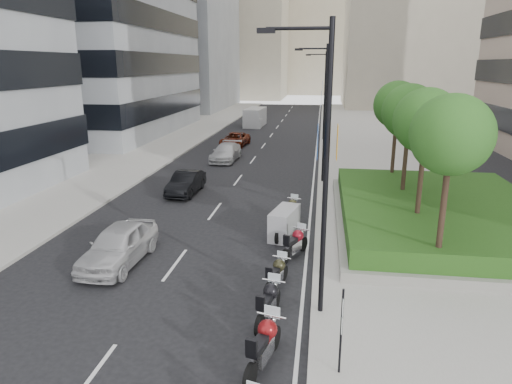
% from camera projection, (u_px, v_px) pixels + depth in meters
% --- Properties ---
extents(ground, '(160.00, 160.00, 0.00)m').
position_uv_depth(ground, '(182.00, 321.00, 14.29)').
color(ground, black).
rests_on(ground, ground).
extents(sidewalk_right, '(10.00, 100.00, 0.15)m').
position_uv_depth(sidewalk_right, '(375.00, 151.00, 41.62)').
color(sidewalk_right, '#9E9B93').
rests_on(sidewalk_right, ground).
extents(sidewalk_left, '(8.00, 100.00, 0.15)m').
position_uv_depth(sidewalk_left, '(154.00, 146.00, 44.51)').
color(sidewalk_left, '#9E9B93').
rests_on(sidewalk_left, ground).
extents(lane_edge, '(0.12, 100.00, 0.01)m').
position_uv_depth(lane_edge, '(316.00, 151.00, 42.37)').
color(lane_edge, silver).
rests_on(lane_edge, ground).
extents(lane_centre, '(0.12, 100.00, 0.01)m').
position_uv_depth(lane_centre, '(261.00, 149.00, 43.08)').
color(lane_centre, silver).
rests_on(lane_centre, ground).
extents(building_grey_far, '(22.00, 26.00, 30.00)m').
position_uv_depth(building_grey_far, '(165.00, 21.00, 80.23)').
color(building_grey_far, gray).
rests_on(building_grey_far, ground).
extents(building_cream_right, '(28.00, 24.00, 36.00)m').
position_uv_depth(building_cream_right, '(426.00, 6.00, 82.63)').
color(building_cream_right, '#B7AD93').
rests_on(building_cream_right, ground).
extents(building_cream_left, '(26.00, 24.00, 34.00)m').
position_uv_depth(building_cream_left, '(231.00, 23.00, 107.45)').
color(building_cream_left, '#B7AD93').
rests_on(building_cream_left, ground).
extents(building_cream_centre, '(30.00, 24.00, 38.00)m').
position_uv_depth(building_cream_centre, '(318.00, 21.00, 123.22)').
color(building_cream_centre, '#B7AD93').
rests_on(building_cream_centre, ground).
extents(planter, '(10.00, 14.00, 0.40)m').
position_uv_depth(planter, '(439.00, 221.00, 22.35)').
color(planter, gray).
rests_on(planter, sidewalk_right).
extents(hedge, '(9.40, 13.40, 0.80)m').
position_uv_depth(hedge, '(440.00, 209.00, 22.19)').
color(hedge, '#1B3E11').
rests_on(hedge, planter).
extents(tree_0, '(2.80, 2.80, 6.30)m').
position_uv_depth(tree_0, '(452.00, 135.00, 15.47)').
color(tree_0, '#332319').
rests_on(tree_0, planter).
extents(tree_1, '(2.80, 2.80, 6.30)m').
position_uv_depth(tree_1, '(426.00, 121.00, 19.28)').
color(tree_1, '#332319').
rests_on(tree_1, planter).
extents(tree_2, '(2.80, 2.80, 6.30)m').
position_uv_depth(tree_2, '(409.00, 112.00, 23.09)').
color(tree_2, '#332319').
rests_on(tree_2, planter).
extents(tree_3, '(2.80, 2.80, 6.30)m').
position_uv_depth(tree_3, '(397.00, 105.00, 26.90)').
color(tree_3, '#332319').
rests_on(tree_3, planter).
extents(lamp_post_0, '(2.34, 0.45, 9.00)m').
position_uv_depth(lamp_post_0, '(321.00, 160.00, 13.30)').
color(lamp_post_0, black).
rests_on(lamp_post_0, ground).
extents(lamp_post_1, '(2.34, 0.45, 9.00)m').
position_uv_depth(lamp_post_1, '(323.00, 107.00, 29.50)').
color(lamp_post_1, black).
rests_on(lamp_post_1, ground).
extents(lamp_post_2, '(2.34, 0.45, 9.00)m').
position_uv_depth(lamp_post_2, '(323.00, 91.00, 46.65)').
color(lamp_post_2, black).
rests_on(lamp_post_2, ground).
extents(parking_sign, '(0.06, 0.32, 2.50)m').
position_uv_depth(parking_sign, '(341.00, 327.00, 11.33)').
color(parking_sign, black).
rests_on(parking_sign, ground).
extents(motorcycle_1, '(0.91, 2.45, 1.24)m').
position_uv_depth(motorcycle_1, '(264.00, 345.00, 11.96)').
color(motorcycle_1, black).
rests_on(motorcycle_1, ground).
extents(motorcycle_2, '(0.78, 2.27, 1.14)m').
position_uv_depth(motorcycle_2, '(268.00, 303.00, 14.17)').
color(motorcycle_2, black).
rests_on(motorcycle_2, ground).
extents(motorcycle_3, '(0.83, 2.05, 1.04)m').
position_uv_depth(motorcycle_3, '(277.00, 274.00, 16.20)').
color(motorcycle_3, black).
rests_on(motorcycle_3, ground).
extents(motorcycle_4, '(1.09, 2.09, 1.11)m').
position_uv_depth(motorcycle_4, '(295.00, 243.00, 18.89)').
color(motorcycle_4, black).
rests_on(motorcycle_4, ground).
extents(motorcycle_5, '(1.36, 2.38, 1.36)m').
position_uv_depth(motorcycle_5, '(284.00, 223.00, 21.03)').
color(motorcycle_5, black).
rests_on(motorcycle_5, ground).
extents(motorcycle_6, '(0.85, 2.17, 1.10)m').
position_uv_depth(motorcycle_6, '(291.00, 210.00, 23.20)').
color(motorcycle_6, black).
rests_on(motorcycle_6, ground).
extents(car_a, '(2.02, 4.70, 1.58)m').
position_uv_depth(car_a, '(119.00, 245.00, 18.23)').
color(car_a, '#BDBCBE').
rests_on(car_a, ground).
extents(car_b, '(1.56, 4.17, 1.36)m').
position_uv_depth(car_b, '(186.00, 183.00, 28.17)').
color(car_b, black).
rests_on(car_b, ground).
extents(car_c, '(2.17, 4.92, 1.40)m').
position_uv_depth(car_c, '(226.00, 152.00, 37.83)').
color(car_c, '#BAB9BC').
rests_on(car_c, ground).
extents(car_d, '(2.58, 4.93, 1.32)m').
position_uv_depth(car_d, '(235.00, 140.00, 44.45)').
color(car_d, '#5D1A0B').
rests_on(car_d, ground).
extents(delivery_van, '(2.38, 5.57, 2.29)m').
position_uv_depth(delivery_van, '(255.00, 118.00, 58.66)').
color(delivery_van, '#B9BABC').
rests_on(delivery_van, ground).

